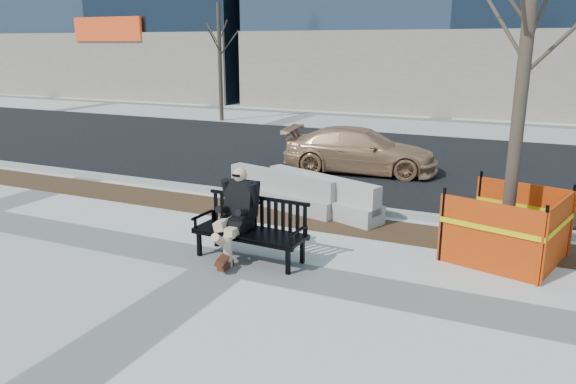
% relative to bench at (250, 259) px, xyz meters
% --- Properties ---
extents(ground, '(120.00, 120.00, 0.00)m').
position_rel_bench_xyz_m(ground, '(-0.21, -0.29, 0.00)').
color(ground, beige).
rests_on(ground, ground).
extents(mulch_strip, '(40.00, 1.20, 0.02)m').
position_rel_bench_xyz_m(mulch_strip, '(-0.21, 2.31, 0.00)').
color(mulch_strip, '#47301C').
rests_on(mulch_strip, ground).
extents(asphalt_street, '(60.00, 10.40, 0.01)m').
position_rel_bench_xyz_m(asphalt_street, '(-0.21, 8.51, 0.00)').
color(asphalt_street, black).
rests_on(asphalt_street, ground).
extents(curb, '(60.00, 0.25, 0.12)m').
position_rel_bench_xyz_m(curb, '(-0.21, 3.26, 0.06)').
color(curb, '#9E9B93').
rests_on(curb, ground).
extents(bench, '(1.92, 0.77, 1.01)m').
position_rel_bench_xyz_m(bench, '(0.00, 0.00, 0.00)').
color(bench, black).
rests_on(bench, ground).
extents(seated_man, '(0.69, 1.09, 1.48)m').
position_rel_bench_xyz_m(seated_man, '(-0.26, 0.06, 0.00)').
color(seated_man, black).
rests_on(seated_man, ground).
extents(tree_fence, '(2.96, 2.96, 6.05)m').
position_rel_bench_xyz_m(tree_fence, '(3.73, 1.77, 0.00)').
color(tree_fence, '#DF480A').
rests_on(tree_fence, ground).
extents(sedan, '(4.29, 2.18, 1.19)m').
position_rel_bench_xyz_m(sedan, '(-0.30, 6.78, 0.00)').
color(sedan, tan).
rests_on(sedan, ground).
extents(jersey_barrier_left, '(2.77, 1.22, 0.78)m').
position_rel_bench_xyz_m(jersey_barrier_left, '(-0.78, 2.87, 0.00)').
color(jersey_barrier_left, '#9C9992').
rests_on(jersey_barrier_left, ground).
extents(jersey_barrier_right, '(2.80, 1.50, 0.80)m').
position_rel_bench_xyz_m(jersey_barrier_right, '(0.13, 2.86, 0.00)').
color(jersey_barrier_right, '#AAA79F').
rests_on(jersey_barrier_right, ground).
extents(far_tree_left, '(2.65, 2.65, 5.48)m').
position_rel_bench_xyz_m(far_tree_left, '(-9.14, 14.18, 0.00)').
color(far_tree_left, '#41362A').
rests_on(far_tree_left, ground).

